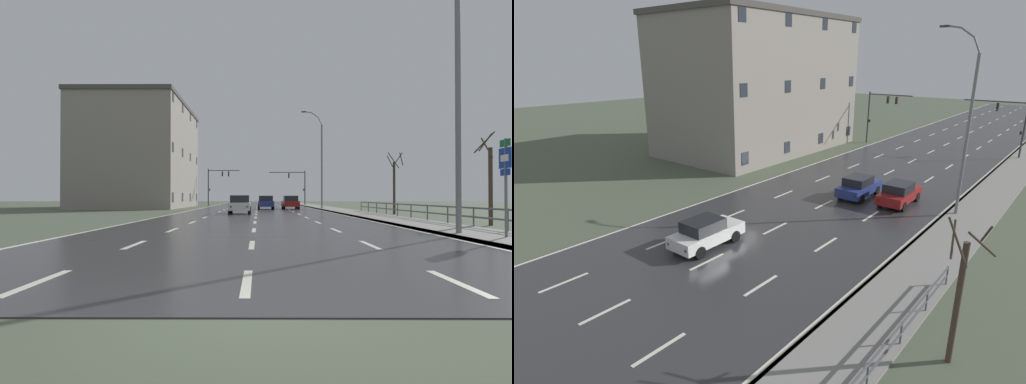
{
  "view_description": "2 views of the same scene",
  "coord_description": "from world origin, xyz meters",
  "views": [
    {
      "loc": [
        0.19,
        -4.94,
        1.45
      ],
      "look_at": [
        -0.14,
        52.01,
        2.11
      ],
      "focal_mm": 29.14,
      "sensor_mm": 36.0,
      "label": 1
    },
    {
      "loc": [
        13.86,
        16.92,
        9.55
      ],
      "look_at": [
        0.0,
        33.92,
        2.41
      ],
      "focal_mm": 28.69,
      "sensor_mm": 36.0,
      "label": 2
    }
  ],
  "objects": [
    {
      "name": "street_lamp_foreground",
      "position": [
        7.43,
        10.44,
        5.67
      ],
      "size": [
        2.71,
        0.24,
        11.63
      ],
      "color": "slate",
      "rests_on": "ground"
    },
    {
      "name": "car_far_left",
      "position": [
        1.03,
        42.83,
        0.8
      ],
      "size": [
        1.89,
        4.13,
        1.57
      ],
      "rotation": [
        0.0,
        0.0,
        0.01
      ],
      "color": "navy",
      "rests_on": "ground"
    },
    {
      "name": "sidewalk_right",
      "position": [
        8.43,
        60.0,
        0.06
      ],
      "size": [
        3.0,
        120.0,
        0.12
      ],
      "color": "gray",
      "rests_on": "ground"
    },
    {
      "name": "bare_tree_mid",
      "position": [
        11.4,
        29.28,
        2.48
      ],
      "size": [
        1.4,
        1.58,
        5.1
      ],
      "color": "#423328",
      "rests_on": "ground"
    },
    {
      "name": "street_lamp_midground",
      "position": [
        7.46,
        43.49,
        5.63
      ],
      "size": [
        2.49,
        0.24,
        11.49
      ],
      "color": "slate",
      "rests_on": "ground"
    },
    {
      "name": "traffic_signal_right",
      "position": [
        6.71,
        63.8,
        3.88
      ],
      "size": [
        6.0,
        0.36,
        5.75
      ],
      "color": "#38383A",
      "rests_on": "ground"
    },
    {
      "name": "bare_tree_near",
      "position": [
        11.94,
        16.14,
        2.21
      ],
      "size": [
        1.12,
        1.02,
        4.86
      ],
      "color": "#423328",
      "rests_on": "ground"
    },
    {
      "name": "ground_plane",
      "position": [
        0.0,
        48.0,
        -0.06
      ],
      "size": [
        160.0,
        160.0,
        0.12
      ],
      "color": "#4C5642"
    },
    {
      "name": "brick_building",
      "position": [
        -15.71,
        51.29,
        6.99
      ],
      "size": [
        12.55,
        20.96,
        13.96
      ],
      "color": "gray",
      "rests_on": "ground"
    },
    {
      "name": "car_far_right",
      "position": [
        3.9,
        43.16,
        0.8
      ],
      "size": [
        1.9,
        4.13,
        1.57
      ],
      "rotation": [
        0.0,
        0.0,
        0.02
      ],
      "color": "maroon",
      "rests_on": "ground"
    },
    {
      "name": "car_mid_centre",
      "position": [
        -1.37,
        30.24,
        0.8
      ],
      "size": [
        1.86,
        4.11,
        1.57
      ],
      "rotation": [
        0.0,
        0.0,
        0.01
      ],
      "color": "silver",
      "rests_on": "ground"
    },
    {
      "name": "highway_sign",
      "position": [
        8.39,
        8.85,
        2.17
      ],
      "size": [
        0.09,
        0.68,
        3.39
      ],
      "color": "slate",
      "rests_on": "ground"
    },
    {
      "name": "guardrail",
      "position": [
        9.85,
        20.09,
        0.71
      ],
      "size": [
        0.07,
        28.06,
        1.0
      ],
      "color": "#515459",
      "rests_on": "ground"
    },
    {
      "name": "traffic_signal_left",
      "position": [
        -6.63,
        61.98,
        4.1
      ],
      "size": [
        5.14,
        0.36,
        5.95
      ],
      "color": "#38383A",
      "rests_on": "ground"
    },
    {
      "name": "road_asphalt_strip",
      "position": [
        0.0,
        59.99,
        0.01
      ],
      "size": [
        14.0,
        120.0,
        0.03
      ],
      "color": "#303033",
      "rests_on": "ground"
    }
  ]
}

